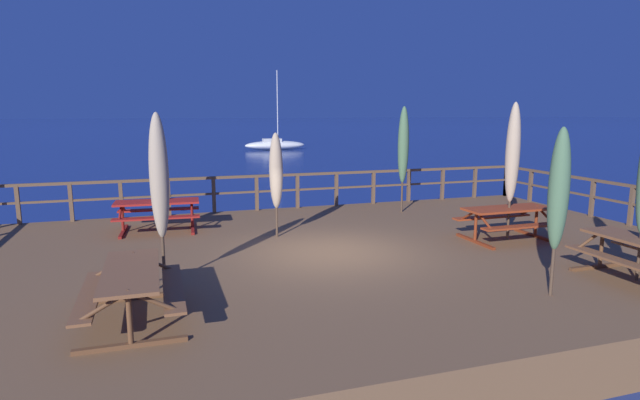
# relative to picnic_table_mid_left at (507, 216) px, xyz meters

# --- Properties ---
(ground_plane) EXTENTS (600.00, 600.00, 0.00)m
(ground_plane) POSITION_rel_picnic_table_mid_left_xyz_m (-4.25, 0.25, -1.36)
(ground_plane) COLOR navy
(wooden_deck) EXTENTS (16.93, 10.46, 0.80)m
(wooden_deck) POSITION_rel_picnic_table_mid_left_xyz_m (-4.25, 0.25, -0.96)
(wooden_deck) COLOR brown
(wooden_deck) RESTS_ON ground
(railing_waterside_far) EXTENTS (16.73, 0.10, 1.09)m
(railing_waterside_far) POSITION_rel_picnic_table_mid_left_xyz_m (-4.25, 5.33, 0.16)
(railing_waterside_far) COLOR brown
(railing_waterside_far) RESTS_ON wooden_deck
(railing_side_right) EXTENTS (0.10, 10.26, 1.09)m
(railing_side_right) POSITION_rel_picnic_table_mid_left_xyz_m (4.07, 0.25, 0.16)
(railing_side_right) COLOR brown
(railing_side_right) RESTS_ON wooden_deck
(picnic_table_mid_left) EXTENTS (2.06, 1.42, 0.78)m
(picnic_table_mid_left) POSITION_rel_picnic_table_mid_left_xyz_m (0.00, 0.00, 0.00)
(picnic_table_mid_left) COLOR #993819
(picnic_table_mid_left) RESTS_ON wooden_deck
(picnic_table_back_right) EXTENTS (2.11, 1.52, 0.78)m
(picnic_table_back_right) POSITION_rel_picnic_table_mid_left_xyz_m (-7.76, 3.44, -0.00)
(picnic_table_back_right) COLOR maroon
(picnic_table_back_right) RESTS_ON wooden_deck
(picnic_table_back_left) EXTENTS (1.40, 2.15, 0.78)m
(picnic_table_back_left) POSITION_rel_picnic_table_mid_left_xyz_m (-8.13, -2.31, 0.00)
(picnic_table_back_left) COLOR brown
(picnic_table_back_left) RESTS_ON wooden_deck
(patio_umbrella_tall_back_left) EXTENTS (0.32, 0.32, 3.19)m
(patio_umbrella_tall_back_left) POSITION_rel_picnic_table_mid_left_xyz_m (0.04, -0.01, 1.46)
(patio_umbrella_tall_back_left) COLOR #4C3828
(patio_umbrella_tall_back_left) RESTS_ON wooden_deck
(patio_umbrella_short_back) EXTENTS (0.32, 0.32, 2.46)m
(patio_umbrella_short_back) POSITION_rel_picnic_table_mid_left_xyz_m (-7.71, 3.48, 1.00)
(patio_umbrella_short_back) COLOR #4C3828
(patio_umbrella_short_back) RESTS_ON wooden_deck
(patio_umbrella_tall_mid_left) EXTENTS (0.32, 0.32, 2.96)m
(patio_umbrella_tall_mid_left) POSITION_rel_picnic_table_mid_left_xyz_m (-7.68, -0.82, 1.32)
(patio_umbrella_tall_mid_left) COLOR #4C3828
(patio_umbrella_tall_mid_left) RESTS_ON wooden_deck
(patio_umbrella_tall_front) EXTENTS (0.32, 0.32, 2.74)m
(patio_umbrella_tall_front) POSITION_rel_picnic_table_mid_left_xyz_m (-1.67, -3.30, 1.18)
(patio_umbrella_tall_front) COLOR #4C3828
(patio_umbrella_tall_front) RESTS_ON wooden_deck
(patio_umbrella_short_front) EXTENTS (0.32, 0.32, 3.12)m
(patio_umbrella_short_front) POSITION_rel_picnic_table_mid_left_xyz_m (-0.80, 3.77, 1.42)
(patio_umbrella_short_front) COLOR #4C3828
(patio_umbrella_short_front) RESTS_ON wooden_deck
(patio_umbrella_short_mid) EXTENTS (0.32, 0.32, 2.49)m
(patio_umbrella_short_mid) POSITION_rel_picnic_table_mid_left_xyz_m (-5.05, 1.92, 1.02)
(patio_umbrella_short_mid) COLOR #4C3828
(patio_umbrella_short_mid) RESTS_ON wooden_deck
(sailboat_distant) EXTENTS (6.04, 1.84, 7.72)m
(sailboat_distant) POSITION_rel_picnic_table_mid_left_xyz_m (3.49, 39.99, -0.84)
(sailboat_distant) COLOR white
(sailboat_distant) RESTS_ON ground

